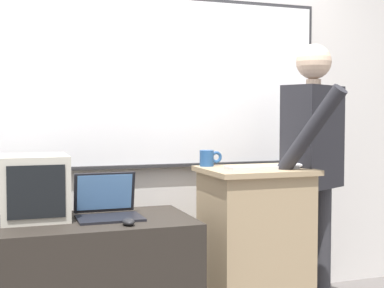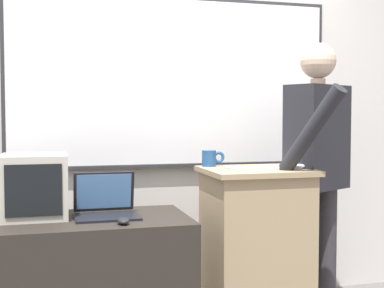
{
  "view_description": "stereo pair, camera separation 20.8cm",
  "coord_description": "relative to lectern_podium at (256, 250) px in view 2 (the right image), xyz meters",
  "views": [
    {
      "loc": [
        -1.01,
        -2.33,
        1.28
      ],
      "look_at": [
        -0.01,
        0.55,
        1.12
      ],
      "focal_mm": 50.0,
      "sensor_mm": 36.0,
      "label": 1
    },
    {
      "loc": [
        -0.81,
        -2.39,
        1.28
      ],
      "look_at": [
        -0.01,
        0.55,
        1.12
      ],
      "focal_mm": 50.0,
      "sensor_mm": 36.0,
      "label": 2
    }
  ],
  "objects": [
    {
      "name": "side_desk",
      "position": [
        -0.95,
        -0.07,
        -0.12
      ],
      "size": [
        1.0,
        0.62,
        0.74
      ],
      "color": "#28231E",
      "rests_on": "ground_plane"
    },
    {
      "name": "computer_mouse_by_keyboard",
      "position": [
        0.25,
        -0.07,
        0.5
      ],
      "size": [
        0.06,
        0.1,
        0.03
      ],
      "color": "#BCBCC1",
      "rests_on": "lectern_podium"
    },
    {
      "name": "back_wall",
      "position": [
        -0.37,
        0.69,
        0.84
      ],
      "size": [
        6.4,
        0.17,
        2.65
      ],
      "color": "silver",
      "rests_on": "ground_plane"
    },
    {
      "name": "laptop",
      "position": [
        -0.88,
        -0.02,
        0.32
      ],
      "size": [
        0.34,
        0.3,
        0.23
      ],
      "color": "black",
      "rests_on": "side_desk"
    },
    {
      "name": "wireless_keyboard",
      "position": [
        0.02,
        -0.07,
        0.5
      ],
      "size": [
        0.43,
        0.13,
        0.02
      ],
      "color": "silver",
      "rests_on": "lectern_podium"
    },
    {
      "name": "person_presenter",
      "position": [
        0.41,
        0.01,
        0.51
      ],
      "size": [
        0.58,
        0.69,
        1.73
      ],
      "rotation": [
        0.0,
        0.0,
        0.48
      ],
      "color": "#333338",
      "rests_on": "ground_plane"
    },
    {
      "name": "computer_mouse_by_laptop",
      "position": [
        -0.82,
        -0.27,
        0.27
      ],
      "size": [
        0.06,
        0.1,
        0.03
      ],
      "color": "black",
      "rests_on": "side_desk"
    },
    {
      "name": "crt_monitor",
      "position": [
        -1.25,
        0.03,
        0.42
      ],
      "size": [
        0.34,
        0.37,
        0.34
      ],
      "color": "#BCB7A8",
      "rests_on": "side_desk"
    },
    {
      "name": "coffee_mug",
      "position": [
        -0.22,
        0.19,
        0.54
      ],
      "size": [
        0.14,
        0.09,
        0.1
      ],
      "color": "#234C84",
      "rests_on": "lectern_podium"
    },
    {
      "name": "lectern_podium",
      "position": [
        0.0,
        0.0,
        0.0
      ],
      "size": [
        0.61,
        0.53,
        0.98
      ],
      "color": "tan",
      "rests_on": "ground_plane"
    }
  ]
}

